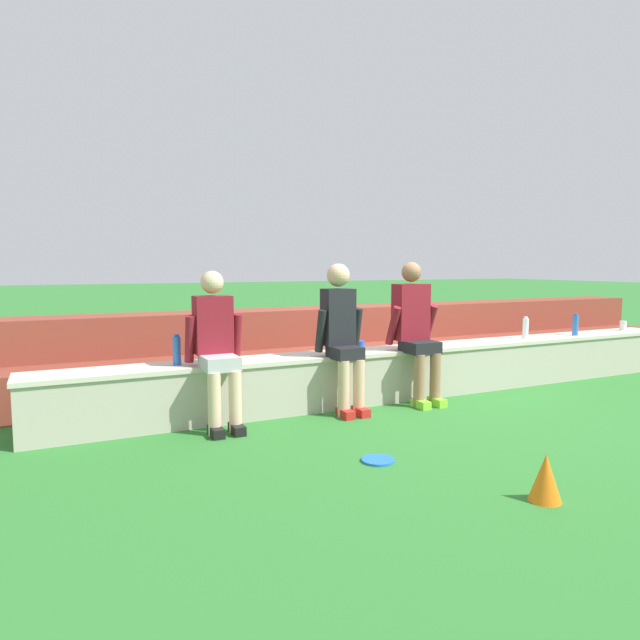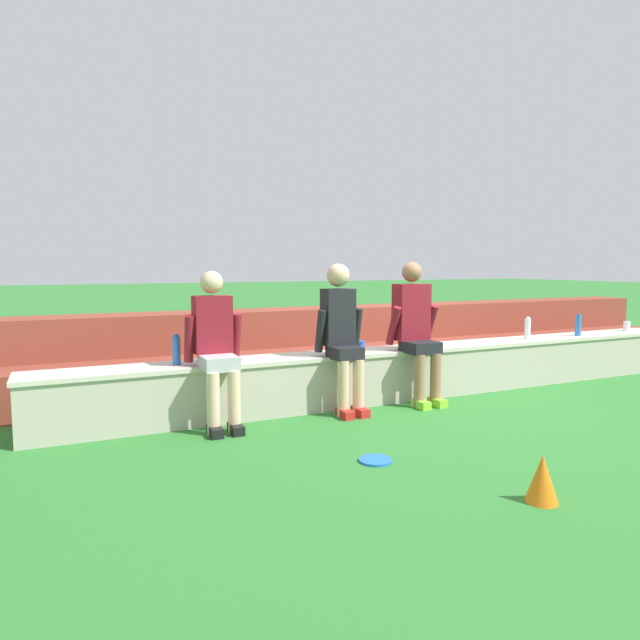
# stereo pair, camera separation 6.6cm
# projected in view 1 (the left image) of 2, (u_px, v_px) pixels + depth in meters

# --- Properties ---
(ground_plane) EXTENTS (80.00, 80.00, 0.00)m
(ground_plane) POSITION_uv_depth(u_px,v_px,m) (428.00, 400.00, 5.98)
(ground_plane) COLOR #2D752D
(stone_seating_wall) EXTENTS (7.84, 0.49, 0.54)m
(stone_seating_wall) POSITION_uv_depth(u_px,v_px,m) (416.00, 370.00, 6.15)
(stone_seating_wall) COLOR #B7AF9E
(stone_seating_wall) RESTS_ON ground
(brick_bleachers) EXTENTS (9.93, 1.17, 0.89)m
(brick_bleachers) POSITION_uv_depth(u_px,v_px,m) (360.00, 347.00, 7.26)
(brick_bleachers) COLOR brown
(brick_bleachers) RESTS_ON ground
(person_far_left) EXTENTS (0.51, 0.60, 1.38)m
(person_far_left) POSITION_uv_depth(u_px,v_px,m) (217.00, 345.00, 4.90)
(person_far_left) COLOR beige
(person_far_left) RESTS_ON ground
(person_left_of_center) EXTENTS (0.48, 0.54, 1.45)m
(person_left_of_center) POSITION_uv_depth(u_px,v_px,m) (342.00, 332.00, 5.43)
(person_left_of_center) COLOR #DBAD89
(person_left_of_center) RESTS_ON ground
(person_center) EXTENTS (0.55, 0.56, 1.47)m
(person_center) POSITION_uv_depth(u_px,v_px,m) (415.00, 327.00, 5.82)
(person_center) COLOR #996B4C
(person_center) RESTS_ON ground
(water_bottle_near_left) EXTENTS (0.07, 0.07, 0.28)m
(water_bottle_near_left) POSITION_uv_depth(u_px,v_px,m) (575.00, 325.00, 7.10)
(water_bottle_near_left) COLOR blue
(water_bottle_near_left) RESTS_ON stone_seating_wall
(water_bottle_center_gap) EXTENTS (0.07, 0.07, 0.28)m
(water_bottle_center_gap) POSITION_uv_depth(u_px,v_px,m) (177.00, 350.00, 4.99)
(water_bottle_center_gap) COLOR blue
(water_bottle_center_gap) RESTS_ON stone_seating_wall
(water_bottle_near_right) EXTENTS (0.07, 0.07, 0.27)m
(water_bottle_near_right) POSITION_uv_depth(u_px,v_px,m) (526.00, 328.00, 6.81)
(water_bottle_near_right) COLOR silver
(water_bottle_near_right) RESTS_ON stone_seating_wall
(plastic_cup_left_end) EXTENTS (0.09, 0.09, 0.13)m
(plastic_cup_left_end) POSITION_uv_depth(u_px,v_px,m) (623.00, 326.00, 7.64)
(plastic_cup_left_end) COLOR white
(plastic_cup_left_end) RESTS_ON stone_seating_wall
(plastic_cup_middle) EXTENTS (0.09, 0.09, 0.11)m
(plastic_cup_middle) POSITION_uv_depth(u_px,v_px,m) (360.00, 346.00, 5.77)
(plastic_cup_middle) COLOR blue
(plastic_cup_middle) RESTS_ON stone_seating_wall
(frisbee) EXTENTS (0.24, 0.24, 0.02)m
(frisbee) POSITION_uv_depth(u_px,v_px,m) (378.00, 460.00, 4.10)
(frisbee) COLOR blue
(frisbee) RESTS_ON ground
(sports_cone) EXTENTS (0.20, 0.20, 0.30)m
(sports_cone) POSITION_uv_depth(u_px,v_px,m) (546.00, 477.00, 3.40)
(sports_cone) COLOR orange
(sports_cone) RESTS_ON ground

